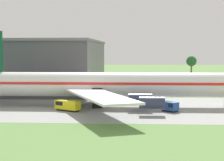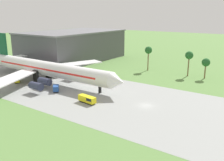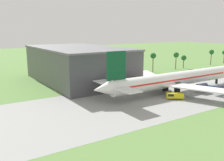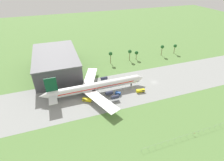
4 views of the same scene
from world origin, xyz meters
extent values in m
plane|color=#5B8442|center=(0.00, 0.00, 0.00)|extent=(600.00, 600.00, 0.00)
cube|color=gray|center=(0.00, 0.00, 0.01)|extent=(320.00, 44.00, 0.02)
cylinder|color=white|center=(-47.63, 1.91, 5.51)|extent=(66.63, 6.06, 6.06)
cone|color=white|center=(-11.89, 1.91, 5.51)|extent=(4.85, 5.94, 5.94)
cone|color=white|center=(-84.73, 1.91, 5.96)|extent=(7.58, 5.76, 5.76)
cube|color=red|center=(-47.63, 1.91, 5.96)|extent=(56.64, 6.18, 0.61)
cube|color=#0F4C2D|center=(-79.13, 1.91, 13.69)|extent=(7.88, 0.50, 10.31)
cube|color=white|center=(-79.43, 1.91, 6.42)|extent=(5.46, 24.25, 0.30)
cube|color=white|center=(-49.42, -13.55, 4.45)|extent=(18.89, 31.63, 0.44)
cube|color=white|center=(-49.42, 17.38, 4.45)|extent=(18.89, 31.63, 0.44)
cylinder|color=#2D334C|center=(-40.69, -5.36, 2.68)|extent=(5.46, 2.73, 2.73)
cylinder|color=#2D334C|center=(-38.24, -11.42, 2.68)|extent=(5.46, 2.73, 2.73)
cylinder|color=#2D334C|center=(-40.69, 9.19, 2.68)|extent=(5.46, 2.73, 2.73)
cylinder|color=#2D334C|center=(-38.24, 15.25, 2.68)|extent=(5.46, 2.73, 2.73)
cube|color=black|center=(-19.64, 1.91, 2.45)|extent=(0.70, 0.90, 4.90)
cube|color=black|center=(-50.96, -1.42, 2.45)|extent=(2.40, 1.20, 4.90)
cube|color=black|center=(-50.96, 5.25, 2.45)|extent=(2.40, 1.20, 4.90)
cube|color=black|center=(-33.97, -6.01, 0.20)|extent=(3.61, 3.63, 0.40)
cube|color=#234C99|center=(-33.97, -6.01, 1.35)|extent=(4.16, 4.19, 1.90)
cube|color=black|center=(-33.22, -6.78, 1.63)|extent=(2.41, 2.40, 0.90)
cube|color=black|center=(-57.39, -6.19, 0.20)|extent=(5.60, 4.52, 0.40)
cube|color=yellow|center=(-57.39, -6.19, 1.42)|extent=(6.53, 5.22, 2.04)
cube|color=black|center=(-58.89, -5.22, 1.72)|extent=(3.02, 2.95, 0.90)
cube|color=black|center=(-16.74, -8.61, 0.20)|extent=(5.66, 2.37, 0.40)
cube|color=yellow|center=(-16.74, -8.61, 1.36)|extent=(6.64, 2.67, 1.91)
cube|color=black|center=(-14.97, -8.80, 1.64)|extent=(2.47, 2.27, 0.90)
cylinder|color=gray|center=(-40.00, -55.00, 1.05)|extent=(0.10, 0.10, 2.10)
cylinder|color=gray|center=(-36.00, -55.00, 1.05)|extent=(0.10, 0.10, 2.10)
cylinder|color=gray|center=(-32.00, -55.00, 1.05)|extent=(0.10, 0.10, 2.10)
cylinder|color=gray|center=(-28.00, -55.00, 1.05)|extent=(0.10, 0.10, 2.10)
cylinder|color=gray|center=(-24.00, -55.00, 1.05)|extent=(0.10, 0.10, 2.10)
cylinder|color=gray|center=(-20.00, -55.00, 1.05)|extent=(0.10, 0.10, 2.10)
cylinder|color=gray|center=(-16.00, -55.00, 1.05)|extent=(0.10, 0.10, 2.10)
cylinder|color=gray|center=(-12.00, -55.00, 1.05)|extent=(0.10, 0.10, 2.10)
cylinder|color=gray|center=(-8.00, -55.00, 1.05)|extent=(0.10, 0.10, 2.10)
cylinder|color=gray|center=(-4.00, -55.00, 1.05)|extent=(0.10, 0.10, 2.10)
cylinder|color=gray|center=(0.00, -55.00, 1.05)|extent=(0.10, 0.10, 2.10)
cylinder|color=gray|center=(4.00, -55.00, 1.05)|extent=(0.10, 0.10, 2.10)
cylinder|color=gray|center=(8.00, -55.00, 1.05)|extent=(0.10, 0.10, 2.10)
cylinder|color=gray|center=(12.00, -55.00, 1.05)|extent=(0.10, 0.10, 2.10)
cylinder|color=gray|center=(0.00, -55.00, 2.06)|extent=(80.00, 0.06, 0.06)
cylinder|color=gray|center=(-7.26, -55.30, 0.80)|extent=(0.08, 0.08, 1.60)
cube|color=red|center=(-7.26, -55.32, 1.40)|extent=(0.44, 0.03, 0.56)
cube|color=#47474C|center=(-73.37, 45.12, 8.35)|extent=(36.00, 60.00, 16.70)
cube|color=slate|center=(-73.37, 45.12, 17.10)|extent=(36.72, 61.20, 0.80)
cylinder|color=brown|center=(52.09, 44.96, 4.03)|extent=(0.56, 0.56, 8.06)
sphere|color=#235B28|center=(52.09, 44.96, 8.66)|extent=(3.60, 3.60, 3.60)
cylinder|color=brown|center=(35.70, 44.96, 4.56)|extent=(0.56, 0.56, 9.12)
sphere|color=#235B28|center=(35.70, 44.96, 9.72)|extent=(3.60, 3.60, 3.60)
cylinder|color=brown|center=(5.60, 44.96, 3.30)|extent=(0.56, 0.56, 6.60)
sphere|color=#235B28|center=(5.60, 44.96, 7.20)|extent=(3.60, 3.60, 3.60)
cylinder|color=brown|center=(-22.36, 44.96, 4.82)|extent=(0.56, 0.56, 9.63)
sphere|color=#235B28|center=(-22.36, 44.96, 10.23)|extent=(3.60, 3.60, 3.60)
cylinder|color=brown|center=(-1.96, 44.96, 4.50)|extent=(0.56, 0.56, 9.01)
sphere|color=#235B28|center=(-1.96, 44.96, 9.61)|extent=(3.60, 3.60, 3.60)
camera|label=1|loc=(-41.63, -98.09, 13.94)|focal=65.00mm
camera|label=2|loc=(33.23, -66.08, 28.10)|focal=40.00mm
camera|label=3|loc=(-128.07, -70.43, 26.32)|focal=40.00mm
camera|label=4|loc=(-72.47, -102.90, 78.30)|focal=28.00mm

